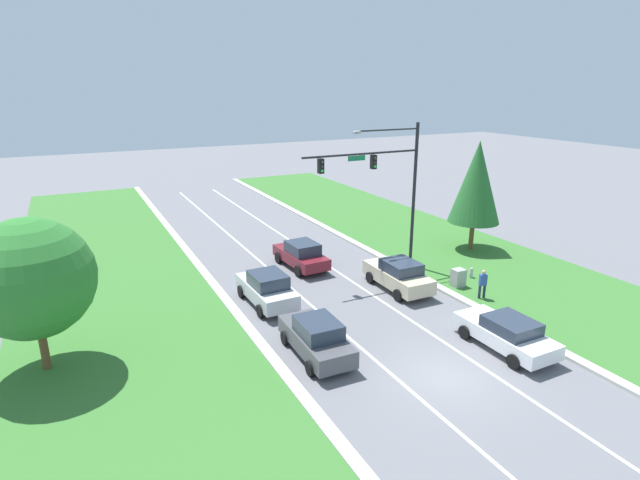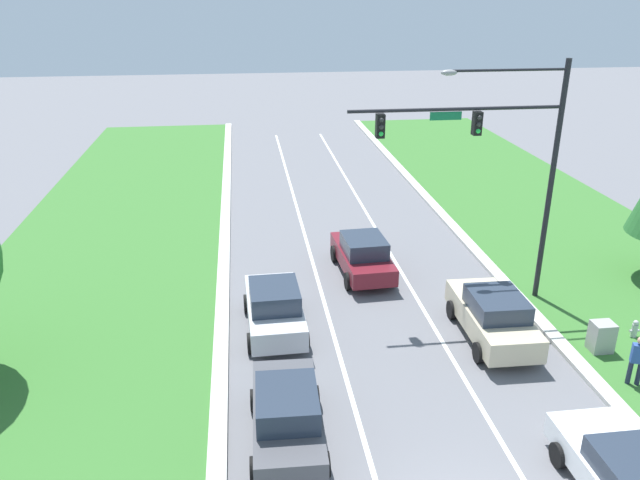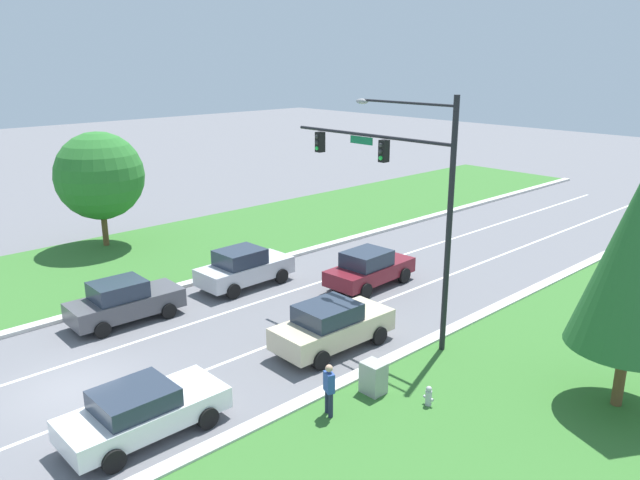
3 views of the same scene
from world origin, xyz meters
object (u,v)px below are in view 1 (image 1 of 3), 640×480
(silver_sedan, at_px, (267,288))
(burgundy_sedan, at_px, (301,255))
(traffic_signal_mast, at_px, (387,177))
(white_sedan, at_px, (506,333))
(fire_hydrant, at_px, (471,273))
(conifer_near_right_tree, at_px, (476,182))
(champagne_sedan, at_px, (398,275))
(utility_cabinet, at_px, (458,278))
(oak_near_left_tree, at_px, (31,279))
(graphite_sedan, at_px, (316,337))
(pedestrian, at_px, (483,283))

(silver_sedan, xyz_separation_m, burgundy_sedan, (3.92, 4.16, -0.03))
(traffic_signal_mast, relative_size, white_sedan, 1.96)
(fire_hydrant, distance_m, conifer_near_right_tree, 7.20)
(champagne_sedan, height_order, burgundy_sedan, champagne_sedan)
(utility_cabinet, bearing_deg, white_sedan, -114.93)
(fire_hydrant, relative_size, oak_near_left_tree, 0.11)
(burgundy_sedan, xyz_separation_m, fire_hydrant, (8.21, -6.31, -0.52))
(graphite_sedan, distance_m, pedestrian, 10.56)
(fire_hydrant, bearing_deg, graphite_sedan, -163.12)
(fire_hydrant, bearing_deg, burgundy_sedan, 142.47)
(silver_sedan, relative_size, graphite_sedan, 1.01)
(pedestrian, bearing_deg, fire_hydrant, -101.72)
(silver_sedan, xyz_separation_m, graphite_sedan, (-0.03, -5.83, -0.04))
(pedestrian, height_order, fire_hydrant, pedestrian)
(graphite_sedan, distance_m, white_sedan, 8.28)
(white_sedan, distance_m, conifer_near_right_tree, 14.47)
(champagne_sedan, xyz_separation_m, burgundy_sedan, (-3.38, 5.66, -0.02))
(silver_sedan, relative_size, burgundy_sedan, 0.98)
(traffic_signal_mast, bearing_deg, white_sedan, -93.04)
(traffic_signal_mast, distance_m, silver_sedan, 9.63)
(oak_near_left_tree, bearing_deg, silver_sedan, 10.43)
(white_sedan, bearing_deg, silver_sedan, 129.64)
(oak_near_left_tree, bearing_deg, pedestrian, -7.71)
(traffic_signal_mast, bearing_deg, graphite_sedan, -139.21)
(burgundy_sedan, distance_m, oak_near_left_tree, 15.72)
(burgundy_sedan, bearing_deg, silver_sedan, -136.11)
(champagne_sedan, bearing_deg, traffic_signal_mast, 73.97)
(silver_sedan, height_order, white_sedan, silver_sedan)
(pedestrian, bearing_deg, white_sedan, 77.92)
(pedestrian, height_order, oak_near_left_tree, oak_near_left_tree)
(traffic_signal_mast, relative_size, champagne_sedan, 1.93)
(traffic_signal_mast, bearing_deg, pedestrian, -68.40)
(graphite_sedan, xyz_separation_m, utility_cabinet, (10.53, 3.02, -0.30))
(silver_sedan, bearing_deg, white_sedan, -51.48)
(pedestrian, distance_m, fire_hydrant, 3.10)
(champagne_sedan, xyz_separation_m, graphite_sedan, (-7.32, -4.34, -0.03))
(champagne_sedan, relative_size, conifer_near_right_tree, 0.62)
(burgundy_sedan, distance_m, utility_cabinet, 9.59)
(traffic_signal_mast, relative_size, fire_hydrant, 12.81)
(traffic_signal_mast, distance_m, white_sedan, 11.50)
(burgundy_sedan, distance_m, conifer_near_right_tree, 12.86)
(graphite_sedan, bearing_deg, fire_hydrant, 18.58)
(burgundy_sedan, height_order, conifer_near_right_tree, conifer_near_right_tree)
(burgundy_sedan, bearing_deg, fire_hydrant, -40.37)
(white_sedan, xyz_separation_m, conifer_near_right_tree, (8.38, 11.09, 4.03))
(graphite_sedan, distance_m, oak_near_left_tree, 11.40)
(champagne_sedan, bearing_deg, utility_cabinet, -21.09)
(traffic_signal_mast, xyz_separation_m, pedestrian, (2.34, -5.90, -4.96))
(white_sedan, distance_m, pedestrian, 5.24)
(traffic_signal_mast, bearing_deg, utility_cabinet, -59.52)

